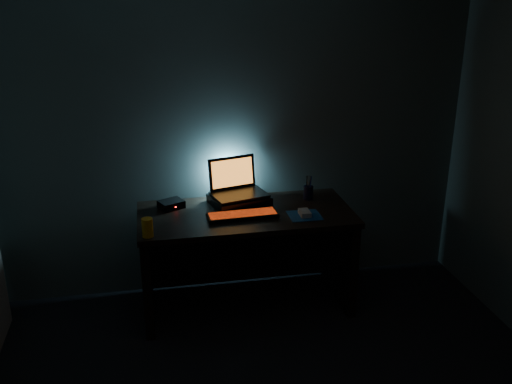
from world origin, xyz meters
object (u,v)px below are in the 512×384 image
Objects in this scene: juice_glass at (147,228)px; router at (171,204)px; keyboard at (243,215)px; mouse at (305,213)px; pen_cup at (308,193)px; laptop at (236,186)px.

router is at bearing 69.40° from juice_glass.
keyboard is 0.43m from mouse.
pen_cup reaches higher than router.
router is at bearing 147.81° from keyboard.
mouse is at bearing -10.66° from keyboard.
router is at bearing 160.22° from mouse.
juice_glass is at bearing -159.55° from pen_cup.
laptop is 0.88× the size of keyboard.
juice_glass is at bearing -172.78° from mouse.
pen_cup is at bearing 20.45° from juice_glass.
laptop is at bearing 173.60° from pen_cup.
mouse is 0.95m from router.
juice_glass is (-1.07, -0.13, 0.04)m from mouse.
pen_cup is at bearing 69.90° from mouse.
mouse is 1.08m from juice_glass.
keyboard is 3.99× the size of juice_glass.
laptop is 0.49m from router.
keyboard is at bearing 172.24° from mouse.
keyboard is 0.67m from juice_glass.
keyboard is 0.59m from pen_cup.
juice_glass reaches higher than router.
mouse is (0.42, -0.06, 0.01)m from keyboard.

